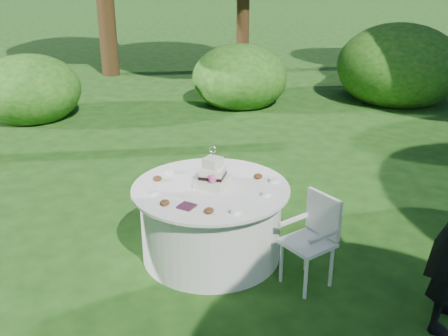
{
  "coord_description": "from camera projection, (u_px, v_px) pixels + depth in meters",
  "views": [
    {
      "loc": [
        2.4,
        -4.02,
        2.9
      ],
      "look_at": [
        0.15,
        0.0,
        1.0
      ],
      "focal_mm": 42.0,
      "sensor_mm": 36.0,
      "label": 1
    }
  ],
  "objects": [
    {
      "name": "cake",
      "position": [
        213.0,
        176.0,
        5.11
      ],
      "size": [
        0.31,
        0.31,
        0.42
      ],
      "color": "silver",
      "rests_on": "table"
    },
    {
      "name": "votives",
      "position": [
        219.0,
        189.0,
        5.05
      ],
      "size": [
        1.21,
        0.93,
        0.04
      ],
      "color": "white",
      "rests_on": "table"
    },
    {
      "name": "chair",
      "position": [
        314.0,
        233.0,
        4.8
      ],
      "size": [
        0.53,
        0.53,
        0.88
      ],
      "color": "white",
      "rests_on": "ground"
    },
    {
      "name": "ground",
      "position": [
        211.0,
        254.0,
        5.44
      ],
      "size": [
        80.0,
        80.0,
        0.0
      ],
      "primitive_type": "plane",
      "color": "#163A0F",
      "rests_on": "ground"
    },
    {
      "name": "table",
      "position": [
        211.0,
        221.0,
        5.29
      ],
      "size": [
        1.56,
        1.56,
        0.77
      ],
      "color": "silver",
      "rests_on": "ground"
    },
    {
      "name": "napkins",
      "position": [
        187.0,
        206.0,
        4.73
      ],
      "size": [
        0.14,
        0.14,
        0.02
      ],
      "primitive_type": "cube",
      "color": "#421C32",
      "rests_on": "table"
    },
    {
      "name": "petal_cups",
      "position": [
        198.0,
        191.0,
        4.99
      ],
      "size": [
        0.95,
        1.06,
        0.05
      ],
      "color": "#562D16",
      "rests_on": "table"
    },
    {
      "name": "feather_plume",
      "position": [
        167.0,
        197.0,
        4.92
      ],
      "size": [
        0.48,
        0.07,
        0.01
      ],
      "primitive_type": "ellipsoid",
      "color": "white",
      "rests_on": "table"
    }
  ]
}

